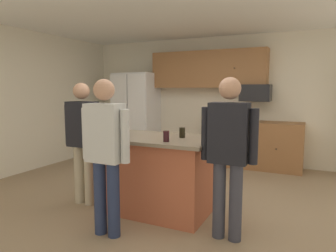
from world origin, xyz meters
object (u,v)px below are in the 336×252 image
at_px(refrigerator, 136,115).
at_px(glass_pilsner, 182,133).
at_px(tumbler_amber, 125,127).
at_px(person_guest_left, 229,148).
at_px(glass_stout_tall, 166,136).
at_px(microwave_over_range, 256,93).
at_px(kitchen_island, 158,174).
at_px(person_elder_center, 83,136).
at_px(person_guest_right, 105,148).

distance_m(refrigerator, glass_pilsner, 3.41).
distance_m(refrigerator, tumbler_amber, 2.97).
bearing_deg(person_guest_left, glass_stout_tall, 13.51).
xyz_separation_m(microwave_over_range, tumbler_amber, (-1.18, -2.73, -0.42)).
height_order(kitchen_island, tumbler_amber, tumbler_amber).
bearing_deg(person_elder_center, microwave_over_range, 50.88).
bearing_deg(person_guest_right, person_guest_left, -53.61).
bearing_deg(kitchen_island, person_guest_left, -17.98).
distance_m(person_guest_left, person_guest_right, 1.24).
bearing_deg(tumbler_amber, glass_stout_tall, -22.83).
height_order(refrigerator, tumbler_amber, refrigerator).
bearing_deg(glass_pilsner, refrigerator, 130.41).
relative_size(person_elder_center, person_guest_left, 0.98).
xyz_separation_m(refrigerator, tumbler_amber, (1.42, -2.61, 0.09)).
bearing_deg(kitchen_island, person_elder_center, -170.88).
distance_m(glass_pilsner, tumbler_amber, 0.79).
distance_m(refrigerator, kitchen_island, 3.31).
bearing_deg(person_elder_center, person_guest_right, -45.65).
bearing_deg(microwave_over_range, glass_pilsner, -98.21).
distance_m(person_guest_left, glass_pilsner, 0.76).
distance_m(kitchen_island, person_guest_right, 0.91).
xyz_separation_m(refrigerator, glass_pilsner, (2.21, -2.59, 0.07)).
bearing_deg(person_guest_left, refrigerator, -28.10).
height_order(person_guest_left, tumbler_amber, person_guest_left).
bearing_deg(refrigerator, person_guest_right, -63.52).
xyz_separation_m(kitchen_island, glass_stout_tall, (0.24, -0.25, 0.53)).
relative_size(refrigerator, person_guest_right, 1.15).
xyz_separation_m(refrigerator, person_elder_center, (0.90, -2.83, -0.01)).
height_order(person_elder_center, glass_pilsner, person_elder_center).
bearing_deg(refrigerator, microwave_over_range, 2.60).
height_order(kitchen_island, person_guest_left, person_guest_left).
height_order(refrigerator, kitchen_island, refrigerator).
bearing_deg(glass_pilsner, tumbler_amber, -178.83).
height_order(person_elder_center, tumbler_amber, person_elder_center).
xyz_separation_m(refrigerator, microwave_over_range, (2.60, 0.12, 0.51)).
height_order(refrigerator, person_guest_right, refrigerator).
height_order(microwave_over_range, glass_stout_tall, microwave_over_range).
relative_size(kitchen_island, glass_pilsner, 11.32).
bearing_deg(glass_pilsner, kitchen_island, -166.06).
bearing_deg(person_guest_right, kitchen_island, 0.00).
relative_size(kitchen_island, person_guest_right, 0.85).
bearing_deg(glass_pilsner, person_guest_right, -120.76).
distance_m(glass_pilsner, glass_stout_tall, 0.33).
xyz_separation_m(person_elder_center, tumbler_amber, (0.52, 0.22, 0.11)).
xyz_separation_m(tumbler_amber, glass_stout_tall, (0.74, -0.31, -0.02)).
distance_m(person_guest_left, tumbler_amber, 1.50).
bearing_deg(tumbler_amber, microwave_over_range, 66.53).
relative_size(person_elder_center, tumbler_amber, 9.81).
bearing_deg(person_guest_right, microwave_over_range, 0.84).
relative_size(kitchen_island, glass_stout_tall, 11.48).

